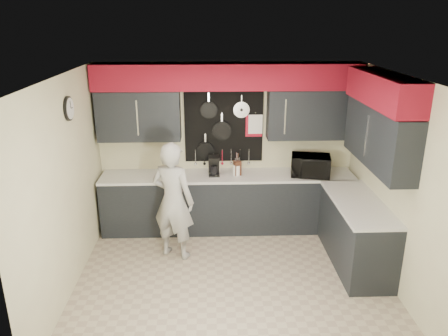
{
  "coord_description": "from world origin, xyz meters",
  "views": [
    {
      "loc": [
        -0.29,
        -4.89,
        3.24
      ],
      "look_at": [
        -0.09,
        0.5,
        1.36
      ],
      "focal_mm": 35.0,
      "sensor_mm": 36.0,
      "label": 1
    }
  ],
  "objects_px": {
    "microwave": "(310,166)",
    "coffee_maker": "(214,165)",
    "knife_block": "(237,168)",
    "person": "(173,201)",
    "utensil_crock": "(237,170)"
  },
  "relations": [
    {
      "from": "utensil_crock",
      "to": "person",
      "type": "relative_size",
      "value": 0.1
    },
    {
      "from": "utensil_crock",
      "to": "person",
      "type": "xyz_separation_m",
      "value": [
        -0.92,
        -0.79,
        -0.16
      ]
    },
    {
      "from": "person",
      "to": "utensil_crock",
      "type": "bearing_deg",
      "value": -115.52
    },
    {
      "from": "knife_block",
      "to": "person",
      "type": "distance_m",
      "value": 1.24
    },
    {
      "from": "knife_block",
      "to": "utensil_crock",
      "type": "height_order",
      "value": "knife_block"
    },
    {
      "from": "utensil_crock",
      "to": "person",
      "type": "bearing_deg",
      "value": -139.4
    },
    {
      "from": "utensil_crock",
      "to": "coffee_maker",
      "type": "distance_m",
      "value": 0.36
    },
    {
      "from": "microwave",
      "to": "knife_block",
      "type": "relative_size",
      "value": 2.59
    },
    {
      "from": "coffee_maker",
      "to": "utensil_crock",
      "type": "bearing_deg",
      "value": -4.62
    },
    {
      "from": "utensil_crock",
      "to": "person",
      "type": "height_order",
      "value": "person"
    },
    {
      "from": "knife_block",
      "to": "coffee_maker",
      "type": "xyz_separation_m",
      "value": [
        -0.36,
        0.02,
        0.04
      ]
    },
    {
      "from": "knife_block",
      "to": "coffee_maker",
      "type": "bearing_deg",
      "value": 158.98
    },
    {
      "from": "microwave",
      "to": "coffee_maker",
      "type": "relative_size",
      "value": 1.92
    },
    {
      "from": "utensil_crock",
      "to": "knife_block",
      "type": "bearing_deg",
      "value": -12.49
    },
    {
      "from": "microwave",
      "to": "person",
      "type": "distance_m",
      "value": 2.18
    }
  ]
}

